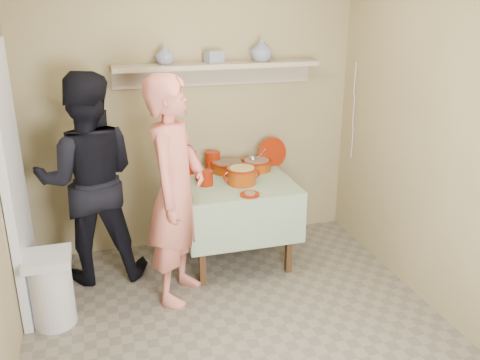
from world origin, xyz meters
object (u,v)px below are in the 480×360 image
object	(u,v)px
person_helper	(89,180)
trash_bin	(52,289)
serving_table	(234,192)
cazuela_rice	(242,174)
person_cook	(176,192)

from	to	relation	value
person_helper	trash_bin	bearing A→B (deg)	66.14
serving_table	trash_bin	size ratio (longest dim) A/B	1.74
cazuela_rice	trash_bin	world-z (taller)	cazuela_rice
person_helper	serving_table	world-z (taller)	person_helper
cazuela_rice	person_helper	bearing A→B (deg)	173.03
person_helper	trash_bin	distance (m)	0.92
person_cook	serving_table	distance (m)	0.78
serving_table	cazuela_rice	bearing A→B (deg)	-74.30
serving_table	cazuela_rice	size ratio (longest dim) A/B	2.95
cazuela_rice	trash_bin	distance (m)	1.73
person_helper	cazuela_rice	bearing A→B (deg)	175.97
person_cook	trash_bin	size ratio (longest dim) A/B	3.15
person_helper	trash_bin	xyz separation A→B (m)	(-0.32, -0.63, -0.59)
trash_bin	serving_table	bearing A→B (deg)	21.41
serving_table	cazuela_rice	distance (m)	0.24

